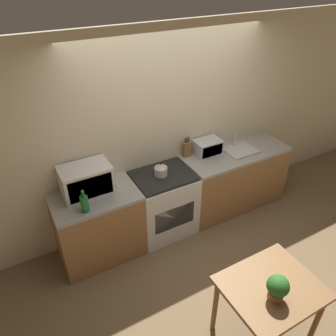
% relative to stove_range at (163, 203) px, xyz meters
% --- Properties ---
extents(ground_plane, '(16.00, 16.00, 0.00)m').
position_rel_stove_range_xyz_m(ground_plane, '(0.28, -0.74, -0.45)').
color(ground_plane, brown).
extents(wall_back, '(10.00, 0.06, 2.60)m').
position_rel_stove_range_xyz_m(wall_back, '(0.28, 0.34, 0.85)').
color(wall_back, beige).
rests_on(wall_back, ground_plane).
extents(counter_left_run, '(0.99, 0.62, 0.90)m').
position_rel_stove_range_xyz_m(counter_left_run, '(-0.88, 0.00, 0.00)').
color(counter_left_run, olive).
rests_on(counter_left_run, ground_plane).
extents(counter_right_run, '(1.54, 0.62, 0.90)m').
position_rel_stove_range_xyz_m(counter_right_run, '(1.15, 0.00, 0.00)').
color(counter_right_run, olive).
rests_on(counter_right_run, ground_plane).
extents(stove_range, '(0.77, 0.62, 0.90)m').
position_rel_stove_range_xyz_m(stove_range, '(0.00, 0.00, 0.00)').
color(stove_range, silver).
rests_on(stove_range, ground_plane).
extents(kettle, '(0.16, 0.16, 0.18)m').
position_rel_stove_range_xyz_m(kettle, '(-0.02, 0.01, 0.53)').
color(kettle, beige).
rests_on(kettle, stove_range).
extents(microwave, '(0.55, 0.36, 0.34)m').
position_rel_stove_range_xyz_m(microwave, '(-0.92, 0.11, 0.62)').
color(microwave, silver).
rests_on(microwave, counter_left_run).
extents(bottle, '(0.08, 0.08, 0.27)m').
position_rel_stove_range_xyz_m(bottle, '(-1.04, -0.20, 0.56)').
color(bottle, '#1E662D').
rests_on(bottle, counter_left_run).
extents(knife_block, '(0.10, 0.06, 0.28)m').
position_rel_stove_range_xyz_m(knife_block, '(0.49, 0.23, 0.56)').
color(knife_block, brown).
rests_on(knife_block, counter_right_run).
extents(toaster_oven, '(0.36, 0.25, 0.20)m').
position_rel_stove_range_xyz_m(toaster_oven, '(0.77, 0.16, 0.55)').
color(toaster_oven, silver).
rests_on(toaster_oven, counter_right_run).
extents(sink_basin, '(0.43, 0.36, 0.24)m').
position_rel_stove_range_xyz_m(sink_basin, '(1.22, 0.01, 0.47)').
color(sink_basin, silver).
rests_on(sink_basin, counter_right_run).
extents(dining_table, '(0.84, 0.70, 0.76)m').
position_rel_stove_range_xyz_m(dining_table, '(0.11, -1.80, 0.20)').
color(dining_table, brown).
rests_on(dining_table, ground_plane).
extents(potted_plant, '(0.19, 0.19, 0.24)m').
position_rel_stove_range_xyz_m(potted_plant, '(0.05, -1.89, 0.45)').
color(potted_plant, '#9E5B3D').
rests_on(potted_plant, dining_table).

